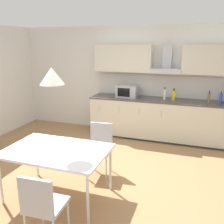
{
  "coord_description": "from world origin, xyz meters",
  "views": [
    {
      "loc": [
        1.58,
        -3.45,
        2.15
      ],
      "look_at": [
        0.21,
        0.54,
        1.0
      ],
      "focal_mm": 40.0,
      "sensor_mm": 36.0,
      "label": 1
    }
  ],
  "objects_px": {
    "microwave": "(127,91)",
    "bottle_white": "(165,94)",
    "bottle_yellow": "(174,95)",
    "chair_near_right": "(42,203)",
    "dining_table": "(57,152)",
    "bottle_blue": "(221,99)",
    "bottle_brown": "(209,98)",
    "chair_far_right": "(100,144)",
    "pendant_lamp": "(52,76)"
  },
  "relations": [
    {
      "from": "microwave",
      "to": "bottle_white",
      "type": "xyz_separation_m",
      "value": [
        0.87,
        -0.0,
        -0.02
      ]
    },
    {
      "from": "bottle_yellow",
      "to": "bottle_white",
      "type": "relative_size",
      "value": 0.9
    },
    {
      "from": "bottle_yellow",
      "to": "chair_near_right",
      "type": "bearing_deg",
      "value": -104.83
    },
    {
      "from": "dining_table",
      "to": "chair_near_right",
      "type": "xyz_separation_m",
      "value": [
        0.32,
        -0.85,
        -0.16
      ]
    },
    {
      "from": "dining_table",
      "to": "microwave",
      "type": "bearing_deg",
      "value": 85.27
    },
    {
      "from": "bottle_blue",
      "to": "bottle_white",
      "type": "bearing_deg",
      "value": 178.39
    },
    {
      "from": "dining_table",
      "to": "chair_near_right",
      "type": "relative_size",
      "value": 1.63
    },
    {
      "from": "bottle_brown",
      "to": "chair_near_right",
      "type": "bearing_deg",
      "value": -115.4
    },
    {
      "from": "bottle_blue",
      "to": "dining_table",
      "type": "bearing_deg",
      "value": -129.24
    },
    {
      "from": "chair_near_right",
      "to": "chair_far_right",
      "type": "xyz_separation_m",
      "value": [
        -0.01,
        1.7,
        0.0
      ]
    },
    {
      "from": "bottle_yellow",
      "to": "dining_table",
      "type": "height_order",
      "value": "bottle_yellow"
    },
    {
      "from": "bottle_brown",
      "to": "chair_far_right",
      "type": "bearing_deg",
      "value": -132.2
    },
    {
      "from": "dining_table",
      "to": "pendant_lamp",
      "type": "height_order",
      "value": "pendant_lamp"
    },
    {
      "from": "dining_table",
      "to": "bottle_blue",
      "type": "bearing_deg",
      "value": 50.76
    },
    {
      "from": "bottle_blue",
      "to": "chair_near_right",
      "type": "relative_size",
      "value": 0.3
    },
    {
      "from": "bottle_blue",
      "to": "bottle_yellow",
      "type": "bearing_deg",
      "value": 176.6
    },
    {
      "from": "bottle_yellow",
      "to": "pendant_lamp",
      "type": "distance_m",
      "value": 3.19
    },
    {
      "from": "bottle_white",
      "to": "chair_near_right",
      "type": "xyz_separation_m",
      "value": [
        -0.78,
        -3.66,
        -0.53
      ]
    },
    {
      "from": "bottle_white",
      "to": "pendant_lamp",
      "type": "distance_m",
      "value": 3.09
    },
    {
      "from": "dining_table",
      "to": "chair_far_right",
      "type": "distance_m",
      "value": 0.92
    },
    {
      "from": "bottle_brown",
      "to": "chair_near_right",
      "type": "distance_m",
      "value": 4.02
    },
    {
      "from": "microwave",
      "to": "chair_far_right",
      "type": "distance_m",
      "value": 2.03
    },
    {
      "from": "microwave",
      "to": "dining_table",
      "type": "xyz_separation_m",
      "value": [
        -0.23,
        -2.81,
        -0.39
      ]
    },
    {
      "from": "pendant_lamp",
      "to": "dining_table",
      "type": "bearing_deg",
      "value": 0.0
    },
    {
      "from": "chair_far_right",
      "to": "bottle_blue",
      "type": "bearing_deg",
      "value": 44.54
    },
    {
      "from": "bottle_white",
      "to": "microwave",
      "type": "bearing_deg",
      "value": 179.9
    },
    {
      "from": "bottle_yellow",
      "to": "chair_far_right",
      "type": "height_order",
      "value": "bottle_yellow"
    },
    {
      "from": "bottle_brown",
      "to": "bottle_white",
      "type": "bearing_deg",
      "value": 176.66
    },
    {
      "from": "dining_table",
      "to": "pendant_lamp",
      "type": "distance_m",
      "value": 1.06
    },
    {
      "from": "bottle_blue",
      "to": "pendant_lamp",
      "type": "distance_m",
      "value": 3.65
    },
    {
      "from": "bottle_white",
      "to": "pendant_lamp",
      "type": "relative_size",
      "value": 0.9
    },
    {
      "from": "bottle_brown",
      "to": "chair_near_right",
      "type": "relative_size",
      "value": 0.31
    },
    {
      "from": "bottle_brown",
      "to": "dining_table",
      "type": "bearing_deg",
      "value": -126.48
    },
    {
      "from": "bottle_white",
      "to": "dining_table",
      "type": "bearing_deg",
      "value": -111.44
    },
    {
      "from": "bottle_yellow",
      "to": "bottle_blue",
      "type": "bearing_deg",
      "value": -3.4
    },
    {
      "from": "bottle_brown",
      "to": "bottle_yellow",
      "type": "relative_size",
      "value": 1.04
    },
    {
      "from": "bottle_yellow",
      "to": "chair_far_right",
      "type": "xyz_separation_m",
      "value": [
        -0.99,
        -1.98,
        -0.52
      ]
    },
    {
      "from": "bottle_brown",
      "to": "bottle_white",
      "type": "height_order",
      "value": "bottle_white"
    },
    {
      "from": "bottle_white",
      "to": "bottle_blue",
      "type": "bearing_deg",
      "value": -1.61
    },
    {
      "from": "chair_near_right",
      "to": "microwave",
      "type": "bearing_deg",
      "value": 91.44
    },
    {
      "from": "microwave",
      "to": "bottle_white",
      "type": "distance_m",
      "value": 0.87
    },
    {
      "from": "chair_near_right",
      "to": "pendant_lamp",
      "type": "bearing_deg",
      "value": 110.84
    },
    {
      "from": "microwave",
      "to": "bottle_blue",
      "type": "distance_m",
      "value": 2.03
    },
    {
      "from": "bottle_blue",
      "to": "chair_near_right",
      "type": "bearing_deg",
      "value": -118.16
    },
    {
      "from": "dining_table",
      "to": "pendant_lamp",
      "type": "xyz_separation_m",
      "value": [
        -0.0,
        0.0,
        1.06
      ]
    },
    {
      "from": "pendant_lamp",
      "to": "chair_far_right",
      "type": "bearing_deg",
      "value": 69.91
    },
    {
      "from": "bottle_brown",
      "to": "bottle_white",
      "type": "xyz_separation_m",
      "value": [
        -0.93,
        0.05,
        0.01
      ]
    },
    {
      "from": "microwave",
      "to": "bottle_brown",
      "type": "relative_size",
      "value": 1.77
    },
    {
      "from": "dining_table",
      "to": "chair_far_right",
      "type": "relative_size",
      "value": 1.63
    },
    {
      "from": "bottle_yellow",
      "to": "dining_table",
      "type": "xyz_separation_m",
      "value": [
        -1.3,
        -2.83,
        -0.36
      ]
    }
  ]
}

